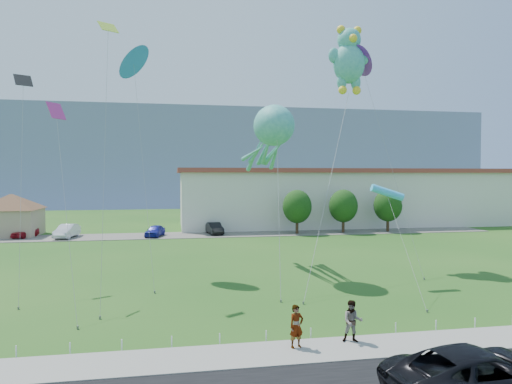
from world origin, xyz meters
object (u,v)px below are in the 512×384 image
(pedestrian_left, at_px, (296,326))
(teddy_bear_kite, at_px, (349,58))
(parked_car_blue, at_px, (155,231))
(pedestrian_right, at_px, (353,321))
(suv, at_px, (480,375))
(pavilion, at_px, (11,211))
(parked_car_black, at_px, (214,228))
(warehouse, at_px, (382,196))
(parked_car_red, at_px, (25,232))
(parked_car_silver, at_px, (67,231))
(octopus_kite, at_px, (271,136))

(pedestrian_left, xyz_separation_m, teddy_bear_kite, (9.24, 17.84, 15.81))
(teddy_bear_kite, bearing_deg, parked_car_blue, 131.15)
(pedestrian_right, bearing_deg, suv, -54.60)
(suv, distance_m, pedestrian_left, 6.94)
(pavilion, height_order, teddy_bear_kite, teddy_bear_kite)
(pavilion, relative_size, parked_car_black, 2.17)
(warehouse, relative_size, parked_car_red, 16.62)
(warehouse, relative_size, parked_car_black, 14.37)
(parked_car_blue, height_order, parked_car_black, parked_car_black)
(pavilion, height_order, suv, pavilion)
(parked_car_silver, height_order, parked_car_black, parked_car_silver)
(pedestrian_left, height_order, teddy_bear_kite, teddy_bear_kite)
(parked_car_red, xyz_separation_m, parked_car_silver, (4.81, -1.10, 0.14))
(pedestrian_right, bearing_deg, parked_car_blue, 120.38)
(warehouse, xyz_separation_m, parked_car_black, (-26.09, -8.71, -3.37))
(pavilion, relative_size, octopus_kite, 0.71)
(warehouse, distance_m, teddy_bear_kite, 35.42)
(warehouse, height_order, suv, warehouse)
(octopus_kite, bearing_deg, parked_car_red, 135.52)
(warehouse, distance_m, parked_car_silver, 44.17)
(pavilion, distance_m, octopus_kite, 37.23)
(pavilion, relative_size, warehouse, 0.15)
(pedestrian_right, bearing_deg, warehouse, 78.56)
(parked_car_red, height_order, parked_car_silver, parked_car_silver)
(pedestrian_right, height_order, parked_car_red, pedestrian_right)
(parked_car_blue, bearing_deg, suv, -58.50)
(warehouse, xyz_separation_m, pedestrian_right, (-23.44, -46.21, -3.14))
(pedestrian_left, distance_m, parked_car_blue, 37.37)
(warehouse, xyz_separation_m, octopus_kite, (-23.90, -31.60, 5.95))
(parked_car_silver, distance_m, parked_car_blue, 9.95)
(parked_car_silver, bearing_deg, pedestrian_left, -57.23)
(warehouse, height_order, octopus_kite, octopus_kite)
(warehouse, relative_size, parked_car_blue, 15.64)
(pavilion, bearing_deg, parked_car_blue, -12.48)
(pedestrian_left, height_order, parked_car_black, pedestrian_left)
(parked_car_silver, xyz_separation_m, teddy_bear_kite, (26.38, -19.42, 15.96))
(suv, relative_size, teddy_bear_kite, 0.31)
(warehouse, distance_m, octopus_kite, 40.07)
(suv, xyz_separation_m, parked_car_red, (-26.45, 43.65, -0.22))
(parked_car_silver, distance_m, teddy_bear_kite, 36.44)
(parked_car_blue, bearing_deg, pavilion, -176.57)
(octopus_kite, bearing_deg, parked_car_blue, 112.94)
(warehouse, bearing_deg, suv, -112.54)
(pedestrian_right, xyz_separation_m, octopus_kite, (-0.46, 14.61, 9.09))
(pedestrian_right, relative_size, teddy_bear_kite, 0.09)
(warehouse, xyz_separation_m, pedestrian_left, (-25.95, -46.39, -3.15))
(parked_car_blue, xyz_separation_m, parked_car_black, (7.07, 1.01, 0.03))
(parked_car_silver, xyz_separation_m, parked_car_black, (17.00, 0.42, -0.07))
(pedestrian_left, relative_size, parked_car_red, 0.48)
(suv, relative_size, parked_car_silver, 1.31)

